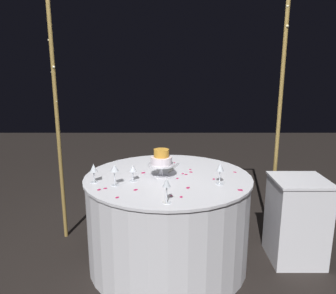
% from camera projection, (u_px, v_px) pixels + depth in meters
% --- Properties ---
extents(ground_plane, '(12.00, 12.00, 0.00)m').
position_uv_depth(ground_plane, '(168.00, 260.00, 2.84)').
color(ground_plane, black).
extents(decorative_arch, '(2.10, 0.06, 2.32)m').
position_uv_depth(decorative_arch, '(168.00, 83.00, 2.91)').
color(decorative_arch, olive).
rests_on(decorative_arch, ground).
extents(main_table, '(1.37, 1.37, 0.78)m').
position_uv_depth(main_table, '(168.00, 219.00, 2.75)').
color(main_table, white).
rests_on(main_table, ground).
extents(side_table, '(0.45, 0.45, 0.74)m').
position_uv_depth(side_table, '(296.00, 220.00, 2.78)').
color(side_table, white).
rests_on(side_table, ground).
extents(tiered_cake, '(0.22, 0.22, 0.23)m').
position_uv_depth(tiered_cake, '(161.00, 160.00, 2.61)').
color(tiered_cake, silver).
rests_on(tiered_cake, main_table).
extents(wine_glass_0, '(0.06, 0.06, 0.15)m').
position_uv_depth(wine_glass_0, '(94.00, 169.00, 2.48)').
color(wine_glass_0, silver).
rests_on(wine_glass_0, main_table).
extents(wine_glass_1, '(0.07, 0.07, 0.17)m').
position_uv_depth(wine_glass_1, '(114.00, 169.00, 2.40)').
color(wine_glass_1, silver).
rests_on(wine_glass_1, main_table).
extents(wine_glass_2, '(0.06, 0.06, 0.17)m').
position_uv_depth(wine_glass_2, '(220.00, 168.00, 2.44)').
color(wine_glass_2, silver).
rests_on(wine_glass_2, main_table).
extents(wine_glass_3, '(0.06, 0.06, 0.17)m').
position_uv_depth(wine_glass_3, '(167.00, 185.00, 2.09)').
color(wine_glass_3, silver).
rests_on(wine_glass_3, main_table).
extents(wine_glass_4, '(0.06, 0.06, 0.15)m').
position_uv_depth(wine_glass_4, '(158.00, 154.00, 2.93)').
color(wine_glass_4, silver).
rests_on(wine_glass_4, main_table).
extents(wine_glass_5, '(0.06, 0.06, 0.13)m').
position_uv_depth(wine_glass_5, '(133.00, 169.00, 2.51)').
color(wine_glass_5, silver).
rests_on(wine_glass_5, main_table).
extents(cake_knife, '(0.11, 0.29, 0.01)m').
position_uv_depth(cake_knife, '(173.00, 168.00, 2.86)').
color(cake_knife, silver).
rests_on(cake_knife, main_table).
extents(rose_petal_0, '(0.02, 0.03, 0.00)m').
position_uv_depth(rose_petal_0, '(181.00, 197.00, 2.21)').
color(rose_petal_0, '#C61951').
rests_on(rose_petal_0, main_table).
extents(rose_petal_1, '(0.04, 0.04, 0.00)m').
position_uv_depth(rose_petal_1, '(188.00, 188.00, 2.38)').
color(rose_petal_1, '#C61951').
rests_on(rose_petal_1, main_table).
extents(rose_petal_2, '(0.02, 0.03, 0.00)m').
position_uv_depth(rose_petal_2, '(214.00, 179.00, 2.58)').
color(rose_petal_2, '#C61951').
rests_on(rose_petal_2, main_table).
extents(rose_petal_3, '(0.04, 0.03, 0.00)m').
position_uv_depth(rose_petal_3, '(235.00, 172.00, 2.75)').
color(rose_petal_3, '#C61951').
rests_on(rose_petal_3, main_table).
extents(rose_petal_4, '(0.03, 0.04, 0.00)m').
position_uv_depth(rose_petal_4, '(99.00, 190.00, 2.34)').
color(rose_petal_4, '#C61951').
rests_on(rose_petal_4, main_table).
extents(rose_petal_5, '(0.04, 0.05, 0.00)m').
position_uv_depth(rose_petal_5, '(174.00, 163.00, 3.03)').
color(rose_petal_5, '#C61951').
rests_on(rose_petal_5, main_table).
extents(rose_petal_6, '(0.03, 0.03, 0.00)m').
position_uv_depth(rose_petal_6, '(190.00, 169.00, 2.83)').
color(rose_petal_6, '#C61951').
rests_on(rose_petal_6, main_table).
extents(rose_petal_7, '(0.04, 0.04, 0.00)m').
position_uv_depth(rose_petal_7, '(105.00, 188.00, 2.37)').
color(rose_petal_7, '#C61951').
rests_on(rose_petal_7, main_table).
extents(rose_petal_8, '(0.02, 0.02, 0.00)m').
position_uv_depth(rose_petal_8, '(171.00, 196.00, 2.23)').
color(rose_petal_8, '#C61951').
rests_on(rose_petal_8, main_table).
extents(rose_petal_9, '(0.04, 0.04, 0.00)m').
position_uv_depth(rose_petal_9, '(191.00, 172.00, 2.76)').
color(rose_petal_9, '#C61951').
rests_on(rose_petal_9, main_table).
extents(rose_petal_10, '(0.03, 0.03, 0.00)m').
position_uv_depth(rose_petal_10, '(177.00, 178.00, 2.59)').
color(rose_petal_10, '#C61951').
rests_on(rose_petal_10, main_table).
extents(rose_petal_11, '(0.04, 0.04, 0.00)m').
position_uv_depth(rose_petal_11, '(167.00, 166.00, 2.92)').
color(rose_petal_11, '#C61951').
rests_on(rose_petal_11, main_table).
extents(rose_petal_12, '(0.04, 0.04, 0.00)m').
position_uv_depth(rose_petal_12, '(136.00, 190.00, 2.34)').
color(rose_petal_12, '#C61951').
rests_on(rose_petal_12, main_table).
extents(rose_petal_13, '(0.04, 0.04, 0.00)m').
position_uv_depth(rose_petal_13, '(240.00, 190.00, 2.34)').
color(rose_petal_13, '#C61951').
rests_on(rose_petal_13, main_table).
extents(rose_petal_14, '(0.04, 0.04, 0.00)m').
position_uv_depth(rose_petal_14, '(117.00, 197.00, 2.20)').
color(rose_petal_14, '#C61951').
rests_on(rose_petal_14, main_table).
extents(rose_petal_15, '(0.03, 0.03, 0.00)m').
position_uv_depth(rose_petal_15, '(183.00, 174.00, 2.71)').
color(rose_petal_15, '#C61951').
rests_on(rose_petal_15, main_table).
extents(rose_petal_16, '(0.03, 0.04, 0.00)m').
position_uv_depth(rose_petal_16, '(241.00, 190.00, 2.34)').
color(rose_petal_16, '#C61951').
rests_on(rose_petal_16, main_table).
extents(rose_petal_17, '(0.03, 0.03, 0.00)m').
position_uv_depth(rose_petal_17, '(186.00, 175.00, 2.69)').
color(rose_petal_17, '#C61951').
rests_on(rose_petal_17, main_table).
extents(rose_petal_18, '(0.05, 0.05, 0.00)m').
position_uv_depth(rose_petal_18, '(143.00, 173.00, 2.74)').
color(rose_petal_18, '#C61951').
rests_on(rose_petal_18, main_table).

